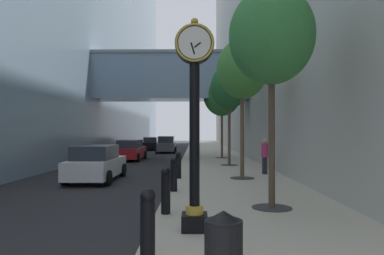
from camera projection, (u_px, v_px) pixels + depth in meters
The scene contains 18 objects.
ground_plane at pixel (183, 158), 29.49m from camera, with size 110.00×110.00×0.00m, color #262628.
sidewalk_right at pixel (213, 155), 32.46m from camera, with size 5.29×80.00×0.14m, color #BCB29E.
building_block_left at pixel (60, 0), 32.74m from camera, with size 21.76×80.00×29.06m.
street_clock at pixel (195, 113), 7.52m from camera, with size 0.84×0.55×4.56m.
bollard_nearest at pixel (148, 224), 5.63m from camera, with size 0.25×0.25×1.20m.
bollard_second at pixel (166, 189), 9.02m from camera, with size 0.25×0.25×1.20m.
bollard_third at pixel (174, 173), 12.41m from camera, with size 0.25×0.25×1.20m.
bollard_fourth at pixel (179, 164), 15.80m from camera, with size 0.25×0.25×1.20m.
street_tree_near at pixel (271, 37), 9.74m from camera, with size 2.36×2.36×6.13m.
street_tree_mid_near at pixel (242, 70), 15.88m from camera, with size 2.33×2.33×6.28m.
street_tree_mid_far at pixel (229, 88), 22.02m from camera, with size 2.35×2.35×6.25m.
street_tree_far at pixel (222, 95), 28.16m from camera, with size 2.98×2.98×6.78m.
trash_bin at pixel (224, 249), 4.73m from camera, with size 0.53×0.53×1.05m.
pedestrian_walking at pixel (265, 155), 17.46m from camera, with size 0.39×0.49×1.77m.
car_red_near at pixel (130, 150), 27.33m from camera, with size 2.03×4.69×1.60m.
car_white_mid at pixel (96, 163), 16.04m from camera, with size 2.03×4.43×1.62m.
car_grey_far at pixel (167, 145), 37.16m from camera, with size 2.10×4.41×1.75m.
car_black_trailing at pixel (151, 144), 42.43m from camera, with size 2.11×4.69×1.56m.
Camera 1 is at (1.04, -2.51, 2.26)m, focal length 32.89 mm.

